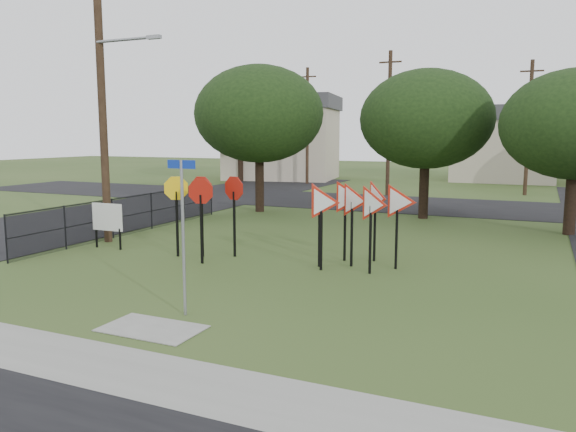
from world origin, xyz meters
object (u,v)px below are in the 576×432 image
(street_name_sign, at_px, (183,229))
(yield_sign_cluster, at_px, (355,204))
(stop_sign_cluster, at_px, (203,198))
(info_board, at_px, (107,219))

(street_name_sign, xyz_separation_m, yield_sign_cluster, (1.93, 5.78, -0.04))
(stop_sign_cluster, bearing_deg, info_board, -179.04)
(stop_sign_cluster, bearing_deg, street_name_sign, -61.44)
(street_name_sign, relative_size, yield_sign_cluster, 1.03)
(street_name_sign, height_order, yield_sign_cluster, street_name_sign)
(street_name_sign, relative_size, info_board, 2.14)
(street_name_sign, bearing_deg, info_board, 143.04)
(stop_sign_cluster, height_order, yield_sign_cluster, stop_sign_cluster)
(street_name_sign, height_order, stop_sign_cluster, street_name_sign)
(yield_sign_cluster, bearing_deg, street_name_sign, -108.44)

